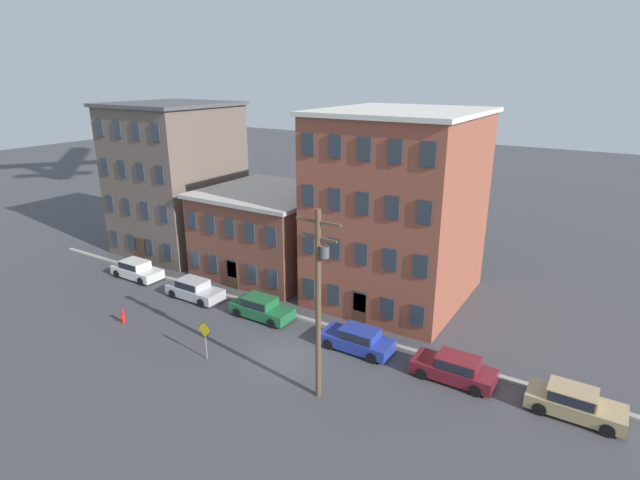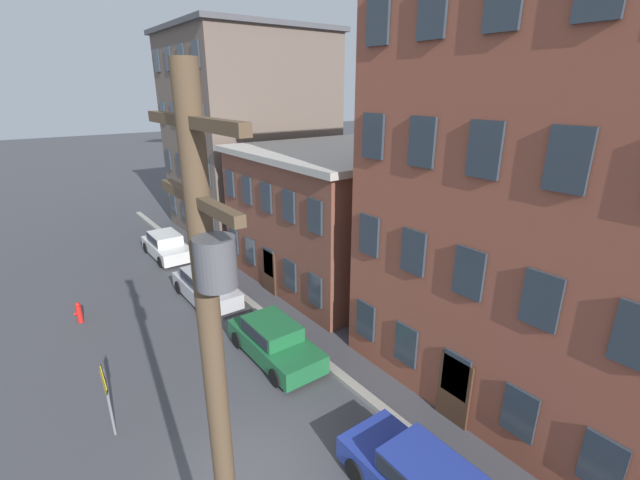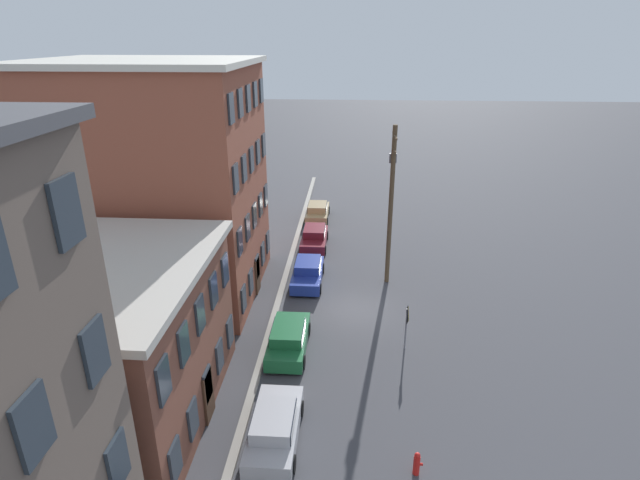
{
  "view_description": "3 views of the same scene",
  "coord_description": "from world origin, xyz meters",
  "px_view_note": "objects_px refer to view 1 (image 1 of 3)",
  "views": [
    {
      "loc": [
        15.32,
        -20.52,
        15.79
      ],
      "look_at": [
        1.13,
        2.24,
        6.79
      ],
      "focal_mm": 28.0,
      "sensor_mm": 36.0,
      "label": 1
    },
    {
      "loc": [
        8.0,
        -3.62,
        9.65
      ],
      "look_at": [
        -1.99,
        3.8,
        5.25
      ],
      "focal_mm": 24.0,
      "sensor_mm": 36.0,
      "label": 2
    },
    {
      "loc": [
        -25.1,
        0.33,
        14.67
      ],
      "look_at": [
        0.1,
        2.0,
        4.25
      ],
      "focal_mm": 28.0,
      "sensor_mm": 36.0,
      "label": 3
    }
  ],
  "objects_px": {
    "caution_sign": "(205,334)",
    "fire_hydrant": "(123,316)",
    "car_white": "(136,269)",
    "car_green": "(261,307)",
    "car_blue": "(358,339)",
    "car_maroon": "(455,368)",
    "car_silver": "(194,289)",
    "utility_pole": "(319,297)",
    "car_tan": "(574,402)"
  },
  "relations": [
    {
      "from": "car_tan",
      "to": "fire_hydrant",
      "type": "bearing_deg",
      "value": -168.39
    },
    {
      "from": "car_maroon",
      "to": "caution_sign",
      "type": "bearing_deg",
      "value": -156.54
    },
    {
      "from": "car_blue",
      "to": "car_maroon",
      "type": "relative_size",
      "value": 1.0
    },
    {
      "from": "car_maroon",
      "to": "fire_hydrant",
      "type": "bearing_deg",
      "value": -165.7
    },
    {
      "from": "caution_sign",
      "to": "utility_pole",
      "type": "xyz_separation_m",
      "value": [
        7.39,
        0.5,
        3.93
      ]
    },
    {
      "from": "car_white",
      "to": "car_tan",
      "type": "height_order",
      "value": "same"
    },
    {
      "from": "car_tan",
      "to": "caution_sign",
      "type": "distance_m",
      "value": 19.52
    },
    {
      "from": "car_white",
      "to": "caution_sign",
      "type": "relative_size",
      "value": 1.79
    },
    {
      "from": "car_maroon",
      "to": "fire_hydrant",
      "type": "relative_size",
      "value": 4.58
    },
    {
      "from": "car_maroon",
      "to": "utility_pole",
      "type": "height_order",
      "value": "utility_pole"
    },
    {
      "from": "car_blue",
      "to": "utility_pole",
      "type": "height_order",
      "value": "utility_pole"
    },
    {
      "from": "car_silver",
      "to": "car_tan",
      "type": "relative_size",
      "value": 1.0
    },
    {
      "from": "utility_pole",
      "to": "caution_sign",
      "type": "bearing_deg",
      "value": -176.11
    },
    {
      "from": "utility_pole",
      "to": "car_white",
      "type": "bearing_deg",
      "value": 165.39
    },
    {
      "from": "car_white",
      "to": "car_blue",
      "type": "relative_size",
      "value": 1.0
    },
    {
      "from": "car_white",
      "to": "car_maroon",
      "type": "height_order",
      "value": "same"
    },
    {
      "from": "car_silver",
      "to": "car_maroon",
      "type": "relative_size",
      "value": 1.0
    },
    {
      "from": "car_silver",
      "to": "utility_pole",
      "type": "relative_size",
      "value": 0.44
    },
    {
      "from": "car_blue",
      "to": "caution_sign",
      "type": "xyz_separation_m",
      "value": [
        -6.96,
        -5.54,
        0.89
      ]
    },
    {
      "from": "utility_pole",
      "to": "fire_hydrant",
      "type": "height_order",
      "value": "utility_pole"
    },
    {
      "from": "car_maroon",
      "to": "caution_sign",
      "type": "height_order",
      "value": "caution_sign"
    },
    {
      "from": "car_blue",
      "to": "utility_pole",
      "type": "distance_m",
      "value": 6.99
    },
    {
      "from": "car_white",
      "to": "fire_hydrant",
      "type": "relative_size",
      "value": 4.58
    },
    {
      "from": "caution_sign",
      "to": "utility_pole",
      "type": "height_order",
      "value": "utility_pole"
    },
    {
      "from": "car_green",
      "to": "caution_sign",
      "type": "height_order",
      "value": "caution_sign"
    },
    {
      "from": "car_maroon",
      "to": "car_blue",
      "type": "bearing_deg",
      "value": -179.7
    },
    {
      "from": "car_silver",
      "to": "car_maroon",
      "type": "distance_m",
      "value": 19.48
    },
    {
      "from": "car_green",
      "to": "car_white",
      "type": "bearing_deg",
      "value": 179.59
    },
    {
      "from": "car_tan",
      "to": "caution_sign",
      "type": "bearing_deg",
      "value": -162.87
    },
    {
      "from": "car_silver",
      "to": "car_green",
      "type": "height_order",
      "value": "same"
    },
    {
      "from": "car_maroon",
      "to": "car_silver",
      "type": "bearing_deg",
      "value": 179.88
    },
    {
      "from": "car_white",
      "to": "fire_hydrant",
      "type": "xyz_separation_m",
      "value": [
        5.61,
        -5.62,
        -0.27
      ]
    },
    {
      "from": "car_white",
      "to": "utility_pole",
      "type": "xyz_separation_m",
      "value": [
        20.82,
        -5.43,
        4.82
      ]
    },
    {
      "from": "car_silver",
      "to": "utility_pole",
      "type": "distance_m",
      "value": 15.69
    },
    {
      "from": "car_green",
      "to": "car_tan",
      "type": "height_order",
      "value": "same"
    },
    {
      "from": "car_green",
      "to": "caution_sign",
      "type": "relative_size",
      "value": 1.79
    },
    {
      "from": "car_white",
      "to": "car_green",
      "type": "relative_size",
      "value": 1.0
    },
    {
      "from": "car_tan",
      "to": "fire_hydrant",
      "type": "distance_m",
      "value": 27.02
    },
    {
      "from": "car_white",
      "to": "caution_sign",
      "type": "xyz_separation_m",
      "value": [
        13.43,
        -5.93,
        0.89
      ]
    },
    {
      "from": "car_green",
      "to": "car_blue",
      "type": "relative_size",
      "value": 1.0
    },
    {
      "from": "car_blue",
      "to": "fire_hydrant",
      "type": "relative_size",
      "value": 4.58
    },
    {
      "from": "car_silver",
      "to": "car_green",
      "type": "relative_size",
      "value": 1.0
    },
    {
      "from": "car_green",
      "to": "fire_hydrant",
      "type": "xyz_separation_m",
      "value": [
        -7.24,
        -5.53,
        -0.27
      ]
    },
    {
      "from": "fire_hydrant",
      "to": "car_green",
      "type": "bearing_deg",
      "value": 37.37
    },
    {
      "from": "car_white",
      "to": "car_green",
      "type": "xyz_separation_m",
      "value": [
        12.85,
        -0.09,
        0.0
      ]
    },
    {
      "from": "car_maroon",
      "to": "utility_pole",
      "type": "distance_m",
      "value": 8.88
    },
    {
      "from": "car_silver",
      "to": "fire_hydrant",
      "type": "bearing_deg",
      "value": -102.62
    },
    {
      "from": "car_maroon",
      "to": "car_green",
      "type": "bearing_deg",
      "value": 178.88
    },
    {
      "from": "caution_sign",
      "to": "fire_hydrant",
      "type": "height_order",
      "value": "caution_sign"
    },
    {
      "from": "fire_hydrant",
      "to": "car_blue",
      "type": "bearing_deg",
      "value": 19.51
    }
  ]
}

